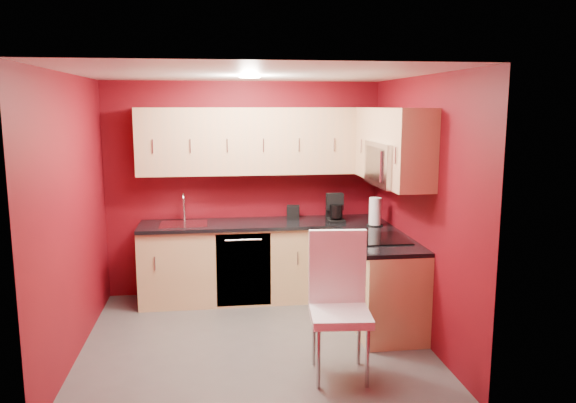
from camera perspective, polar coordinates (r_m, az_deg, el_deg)
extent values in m
plane|color=#4D4A48|center=(5.54, -3.40, -13.93)|extent=(3.20, 3.20, 0.00)
plane|color=white|center=(5.08, -3.69, 12.85)|extent=(3.20, 3.20, 0.00)
plane|color=maroon|center=(6.64, -4.47, 1.29)|extent=(3.20, 0.00, 3.20)
plane|color=maroon|center=(3.71, -1.86, -5.44)|extent=(3.20, 0.00, 3.20)
plane|color=maroon|center=(5.30, -21.06, -1.48)|extent=(0.00, 3.00, 3.00)
plane|color=maroon|center=(5.51, 13.28, -0.68)|extent=(0.00, 3.00, 3.00)
cube|color=#D8B47B|center=(6.54, -2.47, -6.15)|extent=(2.80, 0.60, 0.87)
cube|color=#D8B47B|center=(5.84, 9.32, -8.20)|extent=(0.60, 1.30, 0.87)
cube|color=black|center=(6.41, -2.48, -2.27)|extent=(2.80, 0.63, 0.04)
cube|color=black|center=(5.70, 9.34, -3.90)|extent=(0.63, 1.27, 0.04)
cube|color=tan|center=(6.42, -2.66, 6.18)|extent=(2.80, 0.35, 0.75)
cube|color=tan|center=(6.20, 9.13, 5.94)|extent=(0.35, 0.57, 0.75)
cube|color=tan|center=(5.11, 12.85, 5.04)|extent=(0.35, 0.22, 0.75)
cube|color=tan|center=(5.56, 11.16, 7.62)|extent=(0.35, 0.76, 0.33)
cube|color=silver|center=(5.58, 10.79, 3.78)|extent=(0.40, 0.76, 0.42)
cube|color=black|center=(5.52, 8.92, 3.77)|extent=(0.02, 0.62, 0.33)
cylinder|color=silver|center=(5.30, 9.41, 3.51)|extent=(0.02, 0.02, 0.29)
cube|color=black|center=(5.66, 9.40, -3.74)|extent=(0.50, 0.55, 0.01)
cube|color=silver|center=(6.39, -10.55, -2.33)|extent=(0.52, 0.42, 0.02)
cylinder|color=silver|center=(6.56, -10.50, -0.82)|extent=(0.02, 0.02, 0.26)
torus|color=silver|center=(6.47, -10.57, 0.20)|extent=(0.02, 0.16, 0.16)
cylinder|color=silver|center=(6.41, -10.58, -0.43)|extent=(0.02, 0.02, 0.12)
cube|color=black|center=(6.24, -4.53, -6.94)|extent=(0.60, 0.02, 0.82)
cylinder|color=white|center=(5.38, -3.91, 12.51)|extent=(0.20, 0.20, 0.01)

